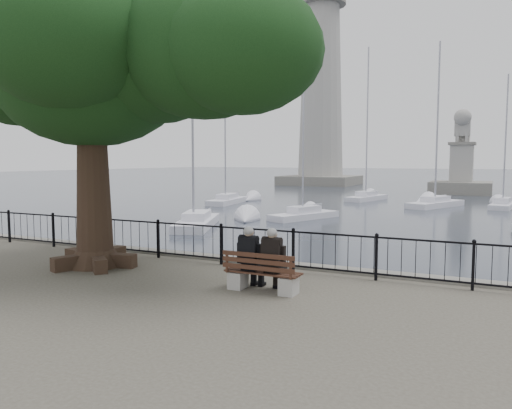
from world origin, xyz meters
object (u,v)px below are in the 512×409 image
Objects in this scene: bench at (262,278)px; lion_monument at (461,172)px; tree at (117,51)px; lighthouse at (321,94)px; person_left at (251,260)px; person_right at (274,262)px.

lion_monument is (0.91, 49.42, 1.02)m from bench.
lighthouse is (-14.93, 60.93, 6.95)m from tree.
person_left is 0.14× the size of tree.
person_left is (-0.29, 0.09, 0.32)m from bench.
lighthouse reaches higher than bench.
bench is at bearing -72.75° from lighthouse.
person_left reaches higher than bench.
tree is at bearing 172.27° from bench.
lion_monument is at bearing 88.61° from person_left.
person_left is 49.35m from lion_monument.
person_left is 0.04× the size of lighthouse.
bench is at bearing -7.73° from tree.
bench is 0.18× the size of lion_monument.
bench is 1.20× the size of person_left.
tree is (-4.16, 0.56, 5.04)m from bench.
tree is at bearing -76.23° from lighthouse.
lion_monument is at bearing -31.12° from lighthouse.
lion_monument reaches higher than bench.
person_left is at bearing -72.97° from lighthouse.
lion_monument is (1.20, 49.33, 0.69)m from person_left.
person_left is at bearing -6.93° from tree.
person_right is at bearing -0.36° from person_left.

